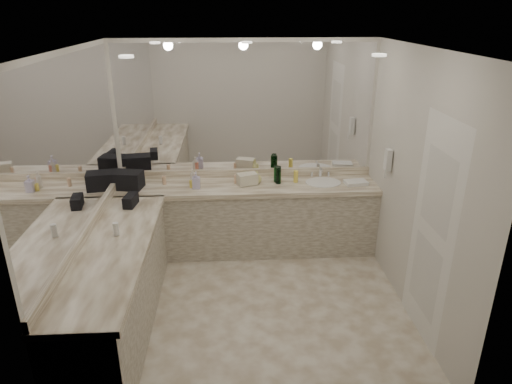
{
  "coord_description": "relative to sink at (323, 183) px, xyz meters",
  "views": [
    {
      "loc": [
        -0.2,
        -4.04,
        2.91
      ],
      "look_at": [
        0.06,
        0.4,
        1.12
      ],
      "focal_mm": 32.0,
      "sensor_mm": 36.0,
      "label": 1
    }
  ],
  "objects": [
    {
      "name": "amenity_bottle_3",
      "position": [
        -1.6,
        0.06,
        0.07
      ],
      "size": [
        0.05,
        0.05,
        0.13
      ],
      "primitive_type": "cylinder",
      "color": "#E57F66",
      "rests_on": "vanity_back_top"
    },
    {
      "name": "vanity_left_base",
      "position": [
        -2.25,
        -1.5,
        -0.48
      ],
      "size": [
        0.6,
        2.4,
        0.84
      ],
      "primitive_type": "cube",
      "color": "beige",
      "rests_on": "floor"
    },
    {
      "name": "wall_phone",
      "position": [
        0.61,
        -0.5,
        0.46
      ],
      "size": [
        0.06,
        0.1,
        0.24
      ],
      "primitive_type": "cube",
      "color": "white",
      "rests_on": "wall_right"
    },
    {
      "name": "soap_bottle_c",
      "position": [
        -0.82,
        0.05,
        0.08
      ],
      "size": [
        0.14,
        0.14,
        0.15
      ],
      "primitive_type": "imported",
      "rotation": [
        0.0,
        0.0,
        -0.2
      ],
      "color": "#DFDC80",
      "rests_on": "vanity_back_top"
    },
    {
      "name": "wall_right",
      "position": [
        0.65,
        -1.2,
        0.41
      ],
      "size": [
        0.02,
        3.0,
        2.6
      ],
      "primitive_type": "cube",
      "color": "beige",
      "rests_on": "floor"
    },
    {
      "name": "vanity_back_base",
      "position": [
        -0.95,
        0.0,
        -0.48
      ],
      "size": [
        3.2,
        0.6,
        0.84
      ],
      "primitive_type": "cube",
      "color": "beige",
      "rests_on": "floor"
    },
    {
      "name": "wall_back",
      "position": [
        -0.95,
        0.3,
        0.41
      ],
      "size": [
        3.2,
        0.02,
        2.6
      ],
      "primitive_type": "cube",
      "color": "beige",
      "rests_on": "floor"
    },
    {
      "name": "faucet",
      "position": [
        0.0,
        0.21,
        0.07
      ],
      "size": [
        0.24,
        0.16,
        0.14
      ],
      "primitive_type": "cube",
      "color": "silver",
      "rests_on": "vanity_back_top"
    },
    {
      "name": "backsplash_back",
      "position": [
        -0.95,
        0.28,
        0.05
      ],
      "size": [
        3.2,
        0.04,
        0.1
      ],
      "primitive_type": "cube",
      "color": "#F3E6CC",
      "rests_on": "vanity_back_top"
    },
    {
      "name": "hand_towel",
      "position": [
        0.39,
        -0.07,
        0.03
      ],
      "size": [
        0.29,
        0.21,
        0.04
      ],
      "primitive_type": "cube",
      "rotation": [
        0.0,
        0.0,
        0.12
      ],
      "color": "white",
      "rests_on": "vanity_back_top"
    },
    {
      "name": "amenity_bottle_5",
      "position": [
        -1.09,
        0.04,
        0.06
      ],
      "size": [
        0.04,
        0.04,
        0.11
      ],
      "primitive_type": "cylinder",
      "color": "#E0B28C",
      "rests_on": "vanity_back_top"
    },
    {
      "name": "soap_bottle_a",
      "position": [
        -1.61,
        0.05,
        0.1
      ],
      "size": [
        0.09,
        0.09,
        0.2
      ],
      "primitive_type": "imported",
      "rotation": [
        0.0,
        0.0,
        0.18
      ],
      "color": "beige",
      "rests_on": "vanity_back_top"
    },
    {
      "name": "mirror_left",
      "position": [
        -2.54,
        -1.2,
        0.88
      ],
      "size": [
        0.01,
        2.92,
        1.55
      ],
      "primitive_type": "cube",
      "color": "white",
      "rests_on": "wall_left"
    },
    {
      "name": "green_bottle_2",
      "position": [
        -0.58,
        0.07,
        0.11
      ],
      "size": [
        0.07,
        0.07,
        0.21
      ],
      "primitive_type": "cylinder",
      "color": "#0A5218",
      "rests_on": "vanity_back_top"
    },
    {
      "name": "black_bag_spill",
      "position": [
        -2.25,
        -0.57,
        0.07
      ],
      "size": [
        0.14,
        0.25,
        0.13
      ],
      "primitive_type": "cube",
      "rotation": [
        0.0,
        0.0,
        -0.14
      ],
      "color": "black",
      "rests_on": "vanity_left_top"
    },
    {
      "name": "soap_bottle_b",
      "position": [
        -1.56,
        -0.09,
        0.11
      ],
      "size": [
        0.09,
        0.09,
        0.21
      ],
      "primitive_type": "imported",
      "rotation": [
        0.0,
        0.0,
        0.0
      ],
      "color": "silver",
      "rests_on": "vanity_back_top"
    },
    {
      "name": "ceiling",
      "position": [
        -0.95,
        -1.2,
        1.71
      ],
      "size": [
        3.2,
        3.2,
        0.0
      ],
      "primitive_type": "plane",
      "color": "white",
      "rests_on": "floor"
    },
    {
      "name": "floor",
      "position": [
        -0.95,
        -1.2,
        -0.9
      ],
      "size": [
        3.2,
        3.2,
        0.0
      ],
      "primitive_type": "plane",
      "color": "beige",
      "rests_on": "ground"
    },
    {
      "name": "door",
      "position": [
        0.64,
        -1.7,
        0.16
      ],
      "size": [
        0.02,
        0.82,
        2.1
      ],
      "primitive_type": "cube",
      "color": "white",
      "rests_on": "wall_right"
    },
    {
      "name": "vanity_left_top",
      "position": [
        -2.24,
        -1.5,
        -0.03
      ],
      "size": [
        0.64,
        2.42,
        0.06
      ],
      "primitive_type": "cube",
      "color": "#F3E6CC",
      "rests_on": "vanity_left_base"
    },
    {
      "name": "mirror_back",
      "position": [
        -0.95,
        0.29,
        0.88
      ],
      "size": [
        3.12,
        0.01,
        1.55
      ],
      "primitive_type": "cube",
      "color": "white",
      "rests_on": "wall_back"
    },
    {
      "name": "wall_left",
      "position": [
        -2.55,
        -1.2,
        0.41
      ],
      "size": [
        0.02,
        3.0,
        2.6
      ],
      "primitive_type": "cube",
      "color": "beige",
      "rests_on": "floor"
    },
    {
      "name": "sink",
      "position": [
        0.0,
        0.0,
        0.0
      ],
      "size": [
        0.44,
        0.44,
        0.03
      ],
      "primitive_type": "cylinder",
      "color": "white",
      "rests_on": "vanity_back_top"
    },
    {
      "name": "green_bottle_1",
      "position": [
        -0.55,
        0.07,
        0.11
      ],
      "size": [
        0.06,
        0.06,
        0.2
      ],
      "primitive_type": "cylinder",
      "color": "#0A5218",
      "rests_on": "vanity_back_top"
    },
    {
      "name": "vanity_back_top",
      "position": [
        -0.95,
        -0.01,
        -0.03
      ],
      "size": [
        3.2,
        0.64,
        0.06
      ],
      "primitive_type": "cube",
      "color": "#F3E6CC",
      "rests_on": "vanity_back_base"
    },
    {
      "name": "amenity_bottle_0",
      "position": [
        -0.34,
        0.04,
        0.08
      ],
      "size": [
        0.06,
        0.06,
        0.15
      ],
      "primitive_type": "cylinder",
      "color": "#F2D84C",
      "rests_on": "vanity_back_top"
    },
    {
      "name": "amenity_bottle_2",
      "position": [
        -0.55,
        0.07,
        0.08
      ],
      "size": [
        0.05,
        0.05,
        0.14
      ],
      "primitive_type": "cylinder",
      "color": "#E0B28C",
      "rests_on": "vanity_back_top"
    },
    {
      "name": "black_toiletry_bag",
      "position": [
        -2.4,
        -0.03,
        0.11
      ],
      "size": [
        0.41,
        0.3,
        0.21
      ],
      "primitive_type": "cube",
      "rotation": [
        0.0,
        0.0,
        -0.18
      ],
      "color": "black",
      "rests_on": "vanity_back_top"
    },
    {
      "name": "cream_cosmetic_case",
      "position": [
        -0.95,
        -0.01,
        0.07
      ],
      "size": [
        0.27,
        0.21,
        0.14
      ],
      "primitive_type": "cube",
      "rotation": [
        0.0,
        0.0,
        0.32
      ],
      "color": "beige",
      "rests_on": "vanity_back_top"
    },
    {
      "name": "amenity_bottle_4",
      "position": [
        -1.62,
        -0.06,
        0.05
      ],
      "size": [
        0.05,
        0.05,
        0.09
      ],
      "primitive_type": "cylinder",
      "color": "#F2D84C",
      "rests_on": "vanity_back_top"
    },
    {
      "name": "lotion_left",
      "position": [
        -2.25,
        -1.29,
        0.07
      ],
      "size": [
        0.05,
        0.05,
        0.13
      ],
      "primitive_type": "cylinder",
      "color": "white",
      "rests_on": "vanity_left_top"
    },
    {
      "name": "green_bottle_0",
      "position": [
        -0.56,
        0.01,
        0.11
      ],
      "size": [
        0.06,
        0.06,
        0.21
      ],
      "primitive_type": "cylinder",
      "color": "#0A5218",
      "rests_on": "vanity_back_top"
    },
    {
      "name": "amenity_bottle_1",
      "position": [
        -1.97,
        0.06,
        0.06
      ],
      "size": [
        0.05,
        0.05,
        0.11
      ],
      "primitive_type": "cylinder",
      "color": "#E0B28C",
      "rests_on": "vanity_back_top"
    },
    {
      "name": "backsplash_left",
      "position": [
        -2.53,
        -1.2,
        0.05
      ],
      "size": [
        0.04,
        3.0,
        0.1
      ],
      "primitive_type": "cube",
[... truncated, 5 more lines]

